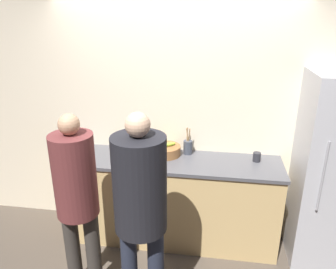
% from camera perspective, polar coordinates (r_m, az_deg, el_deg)
% --- Properties ---
extents(ground_plane, '(14.00, 14.00, 0.00)m').
position_cam_1_polar(ground_plane, '(3.62, -0.36, -20.46)').
color(ground_plane, '#4C4238').
extents(wall_back, '(5.20, 0.06, 2.60)m').
position_cam_1_polar(wall_back, '(3.52, 1.25, 2.86)').
color(wall_back, beige).
rests_on(wall_back, ground_plane).
extents(counter, '(2.26, 0.62, 0.95)m').
position_cam_1_polar(counter, '(3.61, 0.51, -11.16)').
color(counter, tan).
rests_on(counter, ground_plane).
extents(refrigerator, '(0.68, 0.64, 1.89)m').
position_cam_1_polar(refrigerator, '(3.52, 26.99, -5.81)').
color(refrigerator, '#B7B7BC').
rests_on(refrigerator, ground_plane).
extents(person_left, '(0.35, 0.35, 1.66)m').
position_cam_1_polar(person_left, '(2.81, -15.63, -9.75)').
color(person_left, '#38332D').
rests_on(person_left, ground_plane).
extents(person_center, '(0.39, 0.39, 1.75)m').
position_cam_1_polar(person_center, '(2.46, -4.85, -11.41)').
color(person_center, '#232838').
rests_on(person_center, ground_plane).
extents(fruit_bowl, '(0.32, 0.32, 0.14)m').
position_cam_1_polar(fruit_bowl, '(3.46, -0.46, -2.75)').
color(fruit_bowl, brown).
rests_on(fruit_bowl, counter).
extents(utensil_crock, '(0.10, 0.10, 0.29)m').
position_cam_1_polar(utensil_crock, '(3.48, 3.48, -2.12)').
color(utensil_crock, '#3D424C').
rests_on(utensil_crock, counter).
extents(bottle_green, '(0.08, 0.08, 0.16)m').
position_cam_1_polar(bottle_green, '(3.60, -8.22, -1.80)').
color(bottle_green, '#236033').
rests_on(bottle_green, counter).
extents(bottle_red, '(0.07, 0.07, 0.23)m').
position_cam_1_polar(bottle_red, '(3.48, -4.57, -2.04)').
color(bottle_red, red).
rests_on(bottle_red, counter).
extents(cup_yellow, '(0.09, 0.09, 0.10)m').
position_cam_1_polar(cup_yellow, '(3.57, -6.18, -2.18)').
color(cup_yellow, gold).
rests_on(cup_yellow, counter).
extents(cup_black, '(0.08, 0.08, 0.09)m').
position_cam_1_polar(cup_black, '(3.44, 15.21, -3.80)').
color(cup_black, '#28282D').
rests_on(cup_black, counter).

